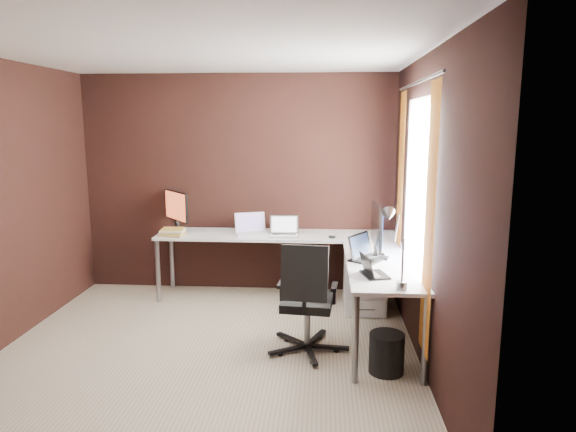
% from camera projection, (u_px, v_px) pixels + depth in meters
% --- Properties ---
extents(room, '(3.60, 3.60, 2.50)m').
position_uv_depth(room, '(245.00, 206.00, 4.22)').
color(room, '#BEB494').
rests_on(room, ground).
extents(desk, '(2.65, 2.25, 0.73)m').
position_uv_depth(desk, '(309.00, 249.00, 5.24)').
color(desk, white).
rests_on(desk, ground).
extents(drawer_pedestal, '(0.42, 0.50, 0.60)m').
position_uv_depth(drawer_pedestal, '(364.00, 282.00, 5.38)').
color(drawer_pedestal, white).
rests_on(drawer_pedestal, ground).
extents(monitor_left, '(0.37, 0.42, 0.46)m').
position_uv_depth(monitor_left, '(176.00, 209.00, 5.83)').
color(monitor_left, black).
rests_on(monitor_left, desk).
extents(monitor_right, '(0.15, 0.59, 0.49)m').
position_uv_depth(monitor_right, '(377.00, 228.00, 4.67)').
color(monitor_right, black).
rests_on(monitor_right, desk).
extents(laptop_white, '(0.40, 0.34, 0.23)m').
position_uv_depth(laptop_white, '(251.00, 229.00, 5.72)').
color(laptop_white, white).
rests_on(laptop_white, desk).
extents(laptop_silver, '(0.33, 0.25, 0.21)m').
position_uv_depth(laptop_silver, '(284.00, 231.00, 5.63)').
color(laptop_silver, silver).
rests_on(laptop_silver, desk).
extents(laptop_black_big, '(0.39, 0.42, 0.23)m').
position_uv_depth(laptop_black_big, '(365.00, 254.00, 4.65)').
color(laptop_black_big, black).
rests_on(laptop_black_big, desk).
extents(laptop_black_small, '(0.24, 0.30, 0.18)m').
position_uv_depth(laptop_black_small, '(372.00, 271.00, 4.14)').
color(laptop_black_small, black).
rests_on(laptop_black_small, desk).
extents(book_stack, '(0.29, 0.24, 0.08)m').
position_uv_depth(book_stack, '(173.00, 232.00, 5.61)').
color(book_stack, tan).
rests_on(book_stack, desk).
extents(mouse_left, '(0.08, 0.06, 0.03)m').
position_uv_depth(mouse_left, '(177.00, 234.00, 5.62)').
color(mouse_left, black).
rests_on(mouse_left, desk).
extents(mouse_corner, '(0.09, 0.07, 0.03)m').
position_uv_depth(mouse_corner, '(332.00, 237.00, 5.49)').
color(mouse_corner, black).
rests_on(mouse_corner, desk).
extents(desk_lamp, '(0.19, 0.23, 0.61)m').
position_uv_depth(desk_lamp, '(393.00, 237.00, 3.82)').
color(desk_lamp, slate).
rests_on(desk_lamp, desk).
extents(office_chair, '(0.55, 0.55, 0.98)m').
position_uv_depth(office_chair, '(307.00, 320.00, 4.39)').
color(office_chair, black).
rests_on(office_chair, ground).
extents(wastebasket, '(0.33, 0.33, 0.32)m').
position_uv_depth(wastebasket, '(387.00, 353.00, 4.05)').
color(wastebasket, black).
rests_on(wastebasket, ground).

